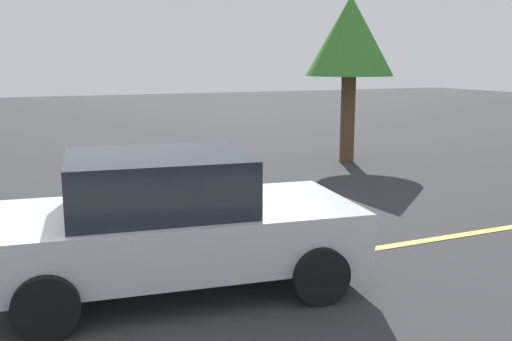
{
  "coord_description": "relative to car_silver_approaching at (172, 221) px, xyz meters",
  "views": [
    {
      "loc": [
        -0.85,
        -6.35,
        2.61
      ],
      "look_at": [
        2.32,
        0.81,
        1.11
      ],
      "focal_mm": 39.93,
      "sensor_mm": 36.0,
      "label": 1
    }
  ],
  "objects": [
    {
      "name": "car_silver_approaching",
      "position": [
        0.0,
        0.0,
        0.0
      ],
      "size": [
        4.34,
        2.53,
        1.59
      ],
      "color": "#B7BABF",
      "rests_on": "ground_plane"
    },
    {
      "name": "ground_plane",
      "position": [
        -0.83,
        0.15,
        -0.8
      ],
      "size": [
        80.0,
        80.0,
        0.0
      ],
      "primitive_type": "plane",
      "color": "#2D2D30"
    },
    {
      "name": "lane_marking_centre",
      "position": [
        2.17,
        0.15,
        -0.79
      ],
      "size": [
        28.0,
        0.16,
        0.01
      ],
      "primitive_type": "cube",
      "color": "#E0D14C"
    },
    {
      "name": "tree_centre_verge",
      "position": [
        6.52,
        6.4,
        2.39
      ],
      "size": [
        2.26,
        2.26,
        4.26
      ],
      "color": "#513823",
      "rests_on": "ground_plane"
    }
  ]
}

